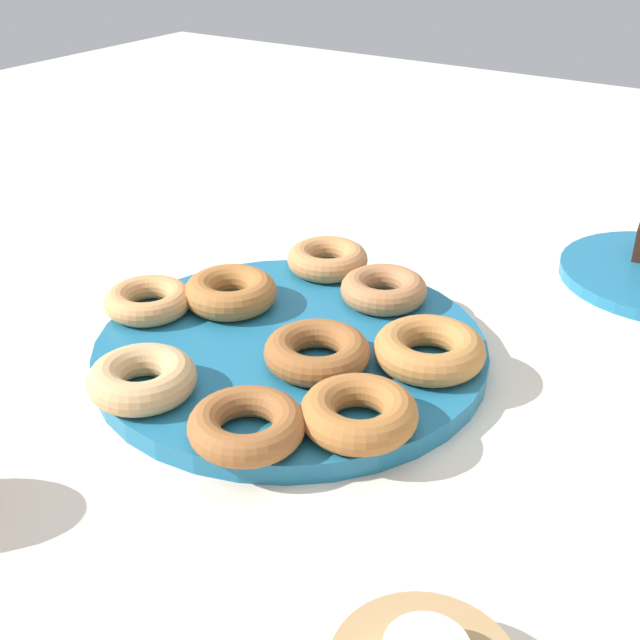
# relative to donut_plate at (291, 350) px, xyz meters

# --- Properties ---
(ground_plane) EXTENTS (2.40, 2.40, 0.00)m
(ground_plane) POSITION_rel_donut_plate_xyz_m (0.00, 0.00, -0.01)
(ground_plane) COLOR beige
(donut_plate) EXTENTS (0.34, 0.34, 0.02)m
(donut_plate) POSITION_rel_donut_plate_xyz_m (0.00, 0.00, 0.00)
(donut_plate) COLOR #1E6B93
(donut_plate) RESTS_ON ground_plane
(donut_0) EXTENTS (0.11, 0.11, 0.03)m
(donut_0) POSITION_rel_donut_plate_xyz_m (0.13, -0.05, 0.02)
(donut_0) COLOR tan
(donut_0) RESTS_ON donut_plate
(donut_1) EXTENTS (0.11, 0.11, 0.03)m
(donut_1) POSITION_rel_donut_plate_xyz_m (0.02, 0.04, 0.02)
(donut_1) COLOR #995B2D
(donut_1) RESTS_ON donut_plate
(donut_2) EXTENTS (0.10, 0.10, 0.02)m
(donut_2) POSITION_rel_donut_plate_xyz_m (-0.11, 0.03, 0.02)
(donut_2) COLOR #B27547
(donut_2) RESTS_ON donut_plate
(donut_3) EXTENTS (0.11, 0.11, 0.03)m
(donut_3) POSITION_rel_donut_plate_xyz_m (-0.03, 0.12, 0.02)
(donut_3) COLOR #BC7A3D
(donut_3) RESTS_ON donut_plate
(donut_4) EXTENTS (0.12, 0.12, 0.02)m
(donut_4) POSITION_rel_donut_plate_xyz_m (0.13, 0.05, 0.02)
(donut_4) COLOR #995B2D
(donut_4) RESTS_ON donut_plate
(donut_5) EXTENTS (0.11, 0.11, 0.02)m
(donut_5) POSITION_rel_donut_plate_xyz_m (-0.14, -0.05, 0.02)
(donut_5) COLOR #C6844C
(donut_5) RESTS_ON donut_plate
(donut_6) EXTENTS (0.11, 0.11, 0.03)m
(donut_6) POSITION_rel_donut_plate_xyz_m (-0.02, -0.09, 0.02)
(donut_6) COLOR #AD6B33
(donut_6) RESTS_ON donut_plate
(donut_7) EXTENTS (0.11, 0.11, 0.02)m
(donut_7) POSITION_rel_donut_plate_xyz_m (0.03, -0.14, 0.02)
(donut_7) COLOR tan
(donut_7) RESTS_ON donut_plate
(donut_8) EXTENTS (0.10, 0.10, 0.03)m
(donut_8) POSITION_rel_donut_plate_xyz_m (0.07, 0.11, 0.02)
(donut_8) COLOR #AD6B33
(donut_8) RESTS_ON donut_plate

